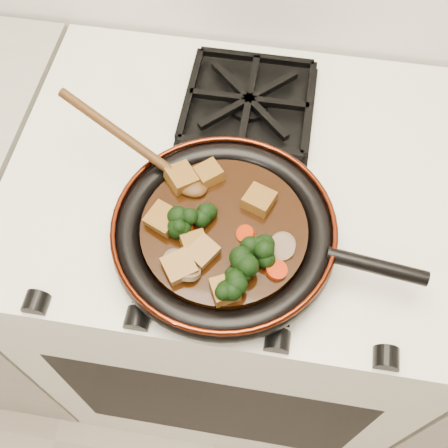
# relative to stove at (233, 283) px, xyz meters

# --- Properties ---
(stove) EXTENTS (0.76, 0.60, 0.90)m
(stove) POSITION_rel_stove_xyz_m (0.00, 0.00, 0.00)
(stove) COLOR white
(stove) RESTS_ON ground
(burner_grate_front) EXTENTS (0.23, 0.23, 0.03)m
(burner_grate_front) POSITION_rel_stove_xyz_m (0.00, -0.14, 0.46)
(burner_grate_front) COLOR black
(burner_grate_front) RESTS_ON stove
(burner_grate_back) EXTENTS (0.23, 0.23, 0.03)m
(burner_grate_back) POSITION_rel_stove_xyz_m (0.00, 0.14, 0.46)
(burner_grate_back) COLOR black
(burner_grate_back) RESTS_ON stove
(skillet) EXTENTS (0.46, 0.33, 0.05)m
(skillet) POSITION_rel_stove_xyz_m (0.00, -0.14, 0.49)
(skillet) COLOR black
(skillet) RESTS_ON burner_grate_front
(braising_sauce) EXTENTS (0.24, 0.24, 0.02)m
(braising_sauce) POSITION_rel_stove_xyz_m (0.00, -0.14, 0.50)
(braising_sauce) COLOR black
(braising_sauce) RESTS_ON skillet
(tofu_cube_0) EXTENTS (0.05, 0.05, 0.03)m
(tofu_cube_0) POSITION_rel_stove_xyz_m (0.05, -0.09, 0.52)
(tofu_cube_0) COLOR brown
(tofu_cube_0) RESTS_ON braising_sauce
(tofu_cube_1) EXTENTS (0.06, 0.06, 0.03)m
(tofu_cube_1) POSITION_rel_stove_xyz_m (-0.05, -0.22, 0.52)
(tofu_cube_1) COLOR brown
(tofu_cube_1) RESTS_ON braising_sauce
(tofu_cube_2) EXTENTS (0.05, 0.05, 0.03)m
(tofu_cube_2) POSITION_rel_stove_xyz_m (-0.03, -0.06, 0.52)
(tofu_cube_2) COLOR brown
(tofu_cube_2) RESTS_ON braising_sauce
(tofu_cube_3) EXTENTS (0.05, 0.05, 0.03)m
(tofu_cube_3) POSITION_rel_stove_xyz_m (-0.02, -0.19, 0.52)
(tofu_cube_3) COLOR brown
(tofu_cube_3) RESTS_ON braising_sauce
(tofu_cube_4) EXTENTS (0.05, 0.05, 0.02)m
(tofu_cube_4) POSITION_rel_stove_xyz_m (0.02, -0.24, 0.52)
(tofu_cube_4) COLOR brown
(tofu_cube_4) RESTS_ON braising_sauce
(tofu_cube_5) EXTENTS (0.05, 0.05, 0.02)m
(tofu_cube_5) POSITION_rel_stove_xyz_m (-0.03, -0.18, 0.52)
(tofu_cube_5) COLOR brown
(tofu_cube_5) RESTS_ON braising_sauce
(tofu_cube_6) EXTENTS (0.06, 0.06, 0.03)m
(tofu_cube_6) POSITION_rel_stove_xyz_m (-0.07, -0.07, 0.52)
(tofu_cube_6) COLOR brown
(tofu_cube_6) RESTS_ON braising_sauce
(tofu_cube_7) EXTENTS (0.06, 0.06, 0.03)m
(tofu_cube_7) POSITION_rel_stove_xyz_m (-0.09, -0.15, 0.52)
(tofu_cube_7) COLOR brown
(tofu_cube_7) RESTS_ON braising_sauce
(broccoli_floret_0) EXTENTS (0.08, 0.08, 0.06)m
(broccoli_floret_0) POSITION_rel_stove_xyz_m (0.02, -0.24, 0.52)
(broccoli_floret_0) COLOR black
(broccoli_floret_0) RESTS_ON braising_sauce
(broccoli_floret_1) EXTENTS (0.08, 0.09, 0.06)m
(broccoli_floret_1) POSITION_rel_stove_xyz_m (0.03, -0.23, 0.52)
(broccoli_floret_1) COLOR black
(broccoli_floret_1) RESTS_ON braising_sauce
(broccoli_floret_2) EXTENTS (0.08, 0.07, 0.07)m
(broccoli_floret_2) POSITION_rel_stove_xyz_m (0.03, -0.20, 0.52)
(broccoli_floret_2) COLOR black
(broccoli_floret_2) RESTS_ON braising_sauce
(broccoli_floret_3) EXTENTS (0.08, 0.07, 0.07)m
(broccoli_floret_3) POSITION_rel_stove_xyz_m (-0.06, -0.16, 0.52)
(broccoli_floret_3) COLOR black
(broccoli_floret_3) RESTS_ON braising_sauce
(broccoli_floret_4) EXTENTS (0.07, 0.07, 0.07)m
(broccoli_floret_4) POSITION_rel_stove_xyz_m (-0.04, -0.14, 0.52)
(broccoli_floret_4) COLOR black
(broccoli_floret_4) RESTS_ON braising_sauce
(broccoli_floret_5) EXTENTS (0.08, 0.07, 0.06)m
(broccoli_floret_5) POSITION_rel_stove_xyz_m (0.06, -0.18, 0.52)
(broccoli_floret_5) COLOR black
(broccoli_floret_5) RESTS_ON braising_sauce
(carrot_coin_0) EXTENTS (0.03, 0.03, 0.02)m
(carrot_coin_0) POSITION_rel_stove_xyz_m (-0.06, -0.15, 0.51)
(carrot_coin_0) COLOR #B62605
(carrot_coin_0) RESTS_ON braising_sauce
(carrot_coin_1) EXTENTS (0.03, 0.03, 0.01)m
(carrot_coin_1) POSITION_rel_stove_xyz_m (0.08, -0.20, 0.51)
(carrot_coin_1) COLOR #B62605
(carrot_coin_1) RESTS_ON braising_sauce
(carrot_coin_2) EXTENTS (0.03, 0.03, 0.02)m
(carrot_coin_2) POSITION_rel_stove_xyz_m (0.03, -0.15, 0.51)
(carrot_coin_2) COLOR #B62605
(carrot_coin_2) RESTS_ON braising_sauce
(carrot_coin_3) EXTENTS (0.03, 0.03, 0.02)m
(carrot_coin_3) POSITION_rel_stove_xyz_m (-0.05, -0.21, 0.51)
(carrot_coin_3) COLOR #B62605
(carrot_coin_3) RESTS_ON braising_sauce
(mushroom_slice_0) EXTENTS (0.04, 0.04, 0.02)m
(mushroom_slice_0) POSITION_rel_stove_xyz_m (-0.06, -0.21, 0.52)
(mushroom_slice_0) COLOR brown
(mushroom_slice_0) RESTS_ON braising_sauce
(mushroom_slice_1) EXTENTS (0.04, 0.04, 0.02)m
(mushroom_slice_1) POSITION_rel_stove_xyz_m (-0.03, -0.22, 0.52)
(mushroom_slice_1) COLOR brown
(mushroom_slice_1) RESTS_ON braising_sauce
(mushroom_slice_2) EXTENTS (0.04, 0.04, 0.03)m
(mushroom_slice_2) POSITION_rel_stove_xyz_m (0.09, -0.16, 0.52)
(mushroom_slice_2) COLOR brown
(mushroom_slice_2) RESTS_ON braising_sauce
(mushroom_slice_3) EXTENTS (0.04, 0.04, 0.02)m
(mushroom_slice_3) POSITION_rel_stove_xyz_m (0.09, -0.16, 0.52)
(mushroom_slice_3) COLOR brown
(mushroom_slice_3) RESTS_ON braising_sauce
(wooden_spoon) EXTENTS (0.15, 0.09, 0.24)m
(wooden_spoon) POSITION_rel_stove_xyz_m (-0.12, -0.05, 0.53)
(wooden_spoon) COLOR #46280F
(wooden_spoon) RESTS_ON braising_sauce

